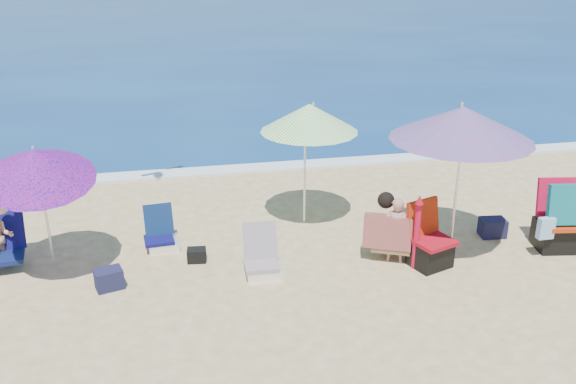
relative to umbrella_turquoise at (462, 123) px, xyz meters
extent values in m
plane|color=#D8BC84|center=(-2.14, -0.72, -2.05)|extent=(120.00, 120.00, 0.00)
cube|color=navy|center=(-2.14, 44.28, -2.10)|extent=(120.00, 80.00, 0.12)
cube|color=white|center=(-2.14, 4.38, -2.03)|extent=(120.00, 0.50, 0.04)
cylinder|color=white|center=(-0.03, -0.09, -0.98)|extent=(0.05, 0.05, 2.14)
cone|color=#CE1B7F|center=(0.00, 0.00, 0.00)|extent=(2.51, 2.51, 0.48)
cylinder|color=white|center=(0.02, 0.09, 0.22)|extent=(0.04, 0.04, 0.13)
cylinder|color=white|center=(-1.90, 1.58, -1.10)|extent=(0.05, 0.05, 1.91)
cone|color=green|center=(-1.84, 1.53, -0.22)|extent=(1.95, 1.95, 0.45)
cylinder|color=white|center=(-1.79, 1.48, -0.02)|extent=(0.04, 0.04, 0.12)
cylinder|color=silver|center=(-5.80, 0.60, -1.18)|extent=(0.11, 0.46, 1.70)
cone|color=#B81A7F|center=(-5.79, 0.43, -0.36)|extent=(1.76, 1.81, 0.79)
cylinder|color=white|center=(-5.80, 0.45, -0.16)|extent=(0.04, 0.06, 0.12)
cylinder|color=#B30C2A|center=(-0.68, -0.30, -1.53)|extent=(0.12, 0.12, 1.05)
cone|color=#A80C19|center=(-0.69, -0.34, -0.96)|extent=(0.16, 0.16, 0.13)
cube|color=#0D0E4A|center=(-4.31, 1.03, -1.90)|extent=(0.47, 0.42, 0.05)
cube|color=#0C2044|center=(-4.30, 1.27, -1.66)|extent=(0.46, 0.29, 0.47)
cube|color=white|center=(-4.25, 1.05, -1.98)|extent=(0.49, 0.44, 0.14)
cube|color=#F06754|center=(-2.90, -0.10, -1.88)|extent=(0.49, 0.44, 0.06)
cube|color=#CF7249|center=(-2.87, 0.16, -1.62)|extent=(0.49, 0.30, 0.51)
cube|color=white|center=(-2.86, -0.08, -1.98)|extent=(0.51, 0.46, 0.15)
cube|color=#A10B18|center=(-0.42, -0.33, -1.64)|extent=(0.68, 0.65, 0.06)
cube|color=#9E240B|center=(-0.51, -0.09, -1.37)|extent=(0.57, 0.33, 0.55)
cube|color=black|center=(-0.44, -0.28, -1.86)|extent=(0.66, 0.62, 0.39)
cube|color=#B4300C|center=(1.73, -0.23, -1.60)|extent=(0.69, 0.64, 0.07)
cube|color=#C20D36|center=(1.75, 0.07, -1.29)|extent=(0.63, 0.27, 0.61)
cube|color=black|center=(1.69, -0.14, -1.84)|extent=(0.67, 0.61, 0.44)
cube|color=#09727A|center=(1.63, -0.34, -1.24)|extent=(0.57, 0.28, 0.62)
cube|color=#86B1D7|center=(1.32, -0.39, -1.56)|extent=(0.24, 0.11, 0.33)
imported|color=tan|center=(-0.90, -0.06, -1.54)|extent=(0.44, 0.38, 1.02)
cube|color=#290D5E|center=(-0.89, 0.08, -1.85)|extent=(0.72, 0.69, 0.07)
cube|color=#260E63|center=(-1.01, -0.02, -1.58)|extent=(0.74, 0.52, 0.52)
sphere|color=black|center=(-1.00, 0.15, -1.15)|extent=(0.25, 0.25, 0.25)
cube|color=#0C1746|center=(-6.52, 0.81, -1.85)|extent=(0.62, 0.56, 0.07)
cube|color=#0D0D4C|center=(-6.53, 1.12, -1.55)|extent=(0.60, 0.40, 0.60)
sphere|color=tan|center=(-6.47, 0.96, -1.13)|extent=(0.23, 0.23, 0.23)
cube|color=#191B38|center=(-5.00, -0.02, -1.91)|extent=(0.42, 0.35, 0.28)
cube|color=black|center=(-3.77, 0.52, -1.95)|extent=(0.29, 0.23, 0.20)
cube|color=#171632|center=(0.96, 0.45, -1.91)|extent=(0.42, 0.34, 0.29)
camera|label=1|loc=(-4.07, -7.79, 2.36)|focal=38.80mm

